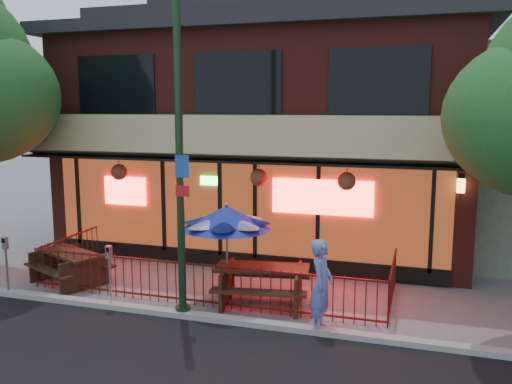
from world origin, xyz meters
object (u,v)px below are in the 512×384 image
(street_light, at_px, (180,168))
(picnic_table_right, at_px, (262,280))
(patio_umbrella, at_px, (227,217))
(pedestrian, at_px, (321,286))
(parking_meter_far, at_px, (6,256))
(parking_meter_near, at_px, (109,266))
(picnic_table_left, at_px, (70,262))

(street_light, relative_size, picnic_table_right, 3.07)
(patio_umbrella, relative_size, pedestrian, 1.23)
(street_light, distance_m, picnic_table_right, 3.14)
(patio_umbrella, height_order, parking_meter_far, patio_umbrella)
(pedestrian, bearing_deg, parking_meter_near, 93.42)
(picnic_table_left, xyz_separation_m, patio_umbrella, (4.20, 0.00, 1.41))
(street_light, relative_size, picnic_table_left, 3.00)
(parking_meter_near, bearing_deg, patio_umbrella, 25.13)
(picnic_table_right, bearing_deg, pedestrian, -34.64)
(patio_umbrella, distance_m, parking_meter_far, 5.28)
(picnic_table_left, height_order, parking_meter_far, parking_meter_far)
(patio_umbrella, bearing_deg, picnic_table_left, -180.00)
(picnic_table_left, distance_m, parking_meter_near, 2.19)
(pedestrian, bearing_deg, picnic_table_left, 83.70)
(street_light, xyz_separation_m, parking_meter_near, (-1.75, 0.00, -2.21))
(picnic_table_right, relative_size, pedestrian, 1.22)
(picnic_table_left, height_order, parking_meter_near, parking_meter_near)
(picnic_table_left, bearing_deg, picnic_table_right, 0.00)
(picnic_table_right, relative_size, parking_meter_near, 1.65)
(picnic_table_right, xyz_separation_m, parking_meter_far, (-5.88, -1.18, 0.37))
(patio_umbrella, xyz_separation_m, pedestrian, (2.35, -1.05, -1.02))
(street_light, height_order, pedestrian, street_light)
(parking_meter_far, bearing_deg, picnic_table_right, 11.35)
(picnic_table_left, distance_m, parking_meter_far, 1.51)
(street_light, distance_m, picnic_table_left, 4.59)
(parking_meter_far, bearing_deg, street_light, 1.00)
(picnic_table_right, height_order, parking_meter_far, parking_meter_far)
(pedestrian, height_order, parking_meter_far, pedestrian)
(pedestrian, distance_m, parking_meter_far, 7.40)
(parking_meter_far, bearing_deg, patio_umbrella, 13.15)
(pedestrian, height_order, parking_meter_near, pedestrian)
(picnic_table_left, xyz_separation_m, parking_meter_near, (1.85, -1.10, 0.40))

